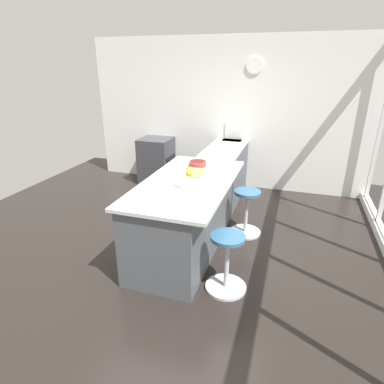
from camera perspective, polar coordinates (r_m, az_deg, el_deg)
name	(u,v)px	position (r m, az deg, el deg)	size (l,w,h in m)	color
ground_plane	(174,251)	(4.21, -3.23, -10.50)	(7.07, 7.07, 0.00)	black
interior_partition_left	(224,114)	(6.23, 5.73, 13.58)	(0.15, 5.21, 2.73)	silver
sink_cabinet	(229,166)	(6.06, 6.56, 4.59)	(2.24, 0.60, 1.20)	#4C5156
oven_range	(157,161)	(6.49, -6.30, 5.59)	(0.60, 0.61, 0.89)	#38383D
kitchen_island	(185,215)	(4.06, -1.31, -4.10)	(2.03, 1.02, 0.94)	#4C5156
stool_by_window	(246,214)	(4.55, 9.60, -3.80)	(0.44, 0.44, 0.64)	#B7B7BC
stool_middle	(227,264)	(3.45, 6.19, -12.64)	(0.44, 0.44, 0.64)	#B7B7BC
cutting_board	(195,173)	(4.12, 0.50, 3.45)	(0.36, 0.24, 0.02)	tan
apple_yellow	(190,172)	(3.99, -0.42, 3.58)	(0.08, 0.08, 0.08)	gold
apple_green	(189,170)	(4.08, -0.53, 4.00)	(0.08, 0.08, 0.08)	#609E2D
water_bottle	(183,178)	(3.57, -1.65, 2.42)	(0.06, 0.06, 0.31)	silver
fruit_bowl	(198,163)	(4.41, 1.01, 5.12)	(0.24, 0.24, 0.07)	#993833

